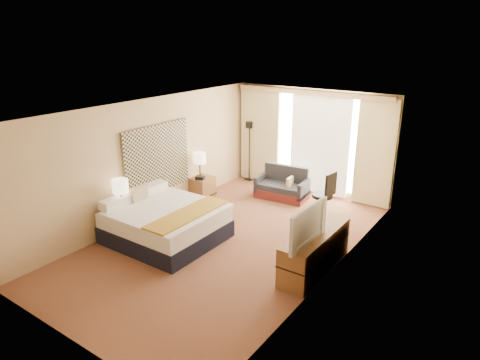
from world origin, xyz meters
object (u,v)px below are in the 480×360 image
Objects in this scene: nightstand_left at (122,224)px; floor_lamp at (249,139)px; nightstand_right at (202,188)px; television at (302,224)px; lamp_right at (200,159)px; media_dresser at (315,251)px; bed at (165,223)px; loveseat at (283,188)px; lamp_left at (120,187)px; desk_chair at (324,198)px.

floor_lamp reaches higher than nightstand_left.
nightstand_left is at bearing -90.00° from nightstand_right.
television is at bearing -46.84° from floor_lamp.
floor_lamp is 2.56× the size of lamp_right.
lamp_right is (-0.00, -0.07, 0.77)m from nightstand_right.
floor_lamp is at bearing 44.66° from television.
media_dresser is at bearing -42.78° from floor_lamp.
bed reaches higher than loveseat.
television is (3.63, 0.57, -0.03)m from lamp_left.
lamp_left reaches higher than loveseat.
nightstand_left is 4.44m from floor_lamp.
nightstand_left is 0.78m from lamp_left.
desk_chair is (-0.79, 2.09, 0.12)m from media_dresser.
desk_chair is at bearing 52.50° from bed.
television is at bearing 8.90° from lamp_left.
television reaches higher than loveseat.
bed is 3.16× the size of lamp_right.
floor_lamp is at bearing 88.24° from nightstand_left.
lamp_left is 2.40m from lamp_right.
loveseat is 2.16m from lamp_right.
lamp_right is (-1.57, -1.26, 0.79)m from loveseat.
bed is 1.54× the size of loveseat.
floor_lamp reaches higher than television.
nightstand_right is at bearing -148.73° from loveseat.
desk_chair is (1.35, -0.54, 0.22)m from loveseat.
nightstand_right is 3.97m from media_dresser.
floor_lamp reaches higher than media_dresser.
lamp_left reaches higher than nightstand_right.
television is at bearing 4.03° from bed.
lamp_left is at bearing -89.53° from nightstand_right.
floor_lamp is 1.47× the size of television.
floor_lamp is (0.13, 4.35, 0.87)m from nightstand_left.
lamp_right is at bearing 90.10° from nightstand_left.
nightstand_left is 3.77m from television.
loveseat is at bearing 76.98° from bed.
floor_lamp is 1.93m from lamp_right.
nightstand_right is at bearing 90.47° from lamp_left.
lamp_left is at bearing 100.40° from television.
nightstand_left is 0.91m from bed.
nightstand_left is 0.50× the size of television.
media_dresser is 1.63× the size of television.
loveseat is at bearing 67.04° from lamp_left.
desk_chair is 4.29m from lamp_left.
media_dresser is 1.11× the size of floor_lamp.
lamp_right is 0.57× the size of television.
lamp_right reaches higher than loveseat.
television is at bearing -68.08° from desk_chair.
lamp_right reaches higher than desk_chair.
loveseat is at bearing 163.79° from desk_chair.
lamp_right is (-2.92, -0.71, 0.57)m from desk_chair.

